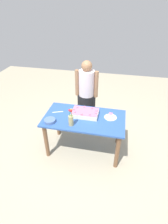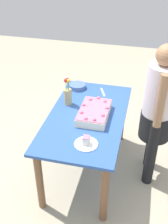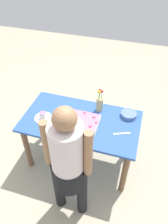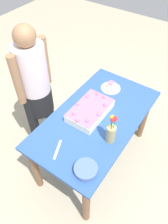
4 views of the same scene
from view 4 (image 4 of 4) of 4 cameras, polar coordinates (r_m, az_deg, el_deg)
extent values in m
plane|color=tan|center=(2.67, 2.59, -11.68)|extent=(8.00, 8.00, 0.00)
cube|color=#2E559F|center=(2.10, 3.24, -1.54)|extent=(1.37, 0.76, 0.03)
cylinder|color=brown|center=(2.83, 4.41, 3.86)|extent=(0.07, 0.07, 0.70)
cylinder|color=brown|center=(2.25, -12.65, -14.03)|extent=(0.07, 0.07, 0.70)
cylinder|color=brown|center=(2.68, 15.48, -1.31)|extent=(0.07, 0.07, 0.70)
cylinder|color=brown|center=(2.06, 0.58, -22.81)|extent=(0.07, 0.07, 0.70)
cube|color=white|center=(2.08, 1.56, 0.29)|extent=(0.45, 0.28, 0.08)
cube|color=pink|center=(2.05, 1.58, 1.14)|extent=(0.44, 0.28, 0.01)
sphere|color=pink|center=(1.93, -1.74, -2.23)|extent=(0.04, 0.04, 0.04)
sphere|color=pink|center=(1.92, 0.94, -2.34)|extent=(0.04, 0.04, 0.04)
sphere|color=pink|center=(1.98, 3.87, -0.68)|extent=(0.04, 0.04, 0.04)
sphere|color=pink|center=(2.07, 5.54, 1.79)|extent=(0.04, 0.04, 0.04)
sphere|color=pink|center=(2.14, 5.32, 3.85)|extent=(0.04, 0.04, 0.04)
sphere|color=pink|center=(2.17, 3.47, 4.70)|extent=(0.04, 0.04, 0.04)
sphere|color=pink|center=(2.14, 0.77, 4.03)|extent=(0.04, 0.04, 0.04)
sphere|color=pink|center=(2.07, -1.67, 2.07)|extent=(0.04, 0.04, 0.04)
sphere|color=pink|center=(1.98, -2.74, -0.42)|extent=(0.04, 0.04, 0.04)
cone|color=#2D8438|center=(2.00, 2.92, -0.12)|extent=(0.02, 0.02, 0.02)
cone|color=#2D8438|center=(2.11, 3.60, 3.13)|extent=(0.02, 0.02, 0.02)
cone|color=#2D8438|center=(2.02, -1.08, 0.52)|extent=(0.02, 0.02, 0.02)
cone|color=#2D8438|center=(1.98, 1.95, -0.72)|extent=(0.02, 0.02, 0.02)
cylinder|color=white|center=(2.39, 6.96, 6.21)|extent=(0.21, 0.21, 0.01)
cube|color=white|center=(2.37, 7.05, 6.93)|extent=(0.06, 0.06, 0.07)
cube|color=pink|center=(2.34, 7.13, 7.63)|extent=(0.06, 0.06, 0.01)
cube|color=silver|center=(1.87, -6.93, -9.70)|extent=(0.19, 0.09, 0.00)
cylinder|color=tan|center=(1.85, 7.01, -5.74)|extent=(0.08, 0.08, 0.17)
cylinder|color=#2D8438|center=(1.73, 7.30, -3.32)|extent=(0.01, 0.01, 0.11)
sphere|color=red|center=(1.69, 7.47, -2.14)|extent=(0.03, 0.03, 0.03)
cylinder|color=#2D8438|center=(1.75, 7.94, -2.89)|extent=(0.01, 0.01, 0.11)
sphere|color=red|center=(1.71, 8.13, -1.71)|extent=(0.04, 0.04, 0.04)
cylinder|color=#2D8438|center=(1.75, 7.22, -2.55)|extent=(0.01, 0.01, 0.11)
sphere|color=yellow|center=(1.71, 7.39, -1.37)|extent=(0.04, 0.04, 0.04)
cylinder|color=#506DA1|center=(1.73, 0.48, -14.80)|extent=(0.19, 0.19, 0.05)
cylinder|color=black|center=(2.53, -12.98, -2.92)|extent=(0.11, 0.11, 0.78)
cylinder|color=black|center=(2.64, -9.15, 0.60)|extent=(0.11, 0.11, 0.78)
cylinder|color=black|center=(2.39, -11.93, 3.19)|extent=(0.32, 0.31, 0.28)
cylinder|color=silver|center=(2.15, -13.48, 10.49)|extent=(0.30, 0.30, 0.52)
sphere|color=#9A6F4C|center=(1.97, -15.31, 18.64)|extent=(0.20, 0.20, 0.20)
cylinder|color=#9A6F4C|center=(2.06, -17.09, 7.77)|extent=(0.08, 0.08, 0.52)
cylinder|color=#9A6F4C|center=(2.26, -10.13, 12.94)|extent=(0.08, 0.08, 0.52)
camera|label=1|loc=(2.39, 85.55, 10.71)|focal=28.00mm
camera|label=2|loc=(3.67, 22.23, 45.33)|focal=45.00mm
camera|label=3|loc=(2.53, -55.49, 37.67)|focal=35.00mm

